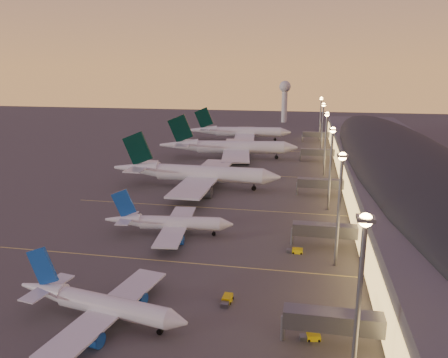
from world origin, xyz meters
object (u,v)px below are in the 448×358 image
(airliner_wide_far, at_px, (240,132))
(radar_tower, at_px, (285,94))
(airliner_wide_near, at_px, (195,173))
(baggage_tug_d, at_px, (227,300))
(airliner_wide_mid, at_px, (229,147))
(airliner_narrow_north, at_px, (169,223))
(baggage_tug_c, at_px, (295,251))
(airliner_narrow_south, at_px, (99,304))
(baggage_tug_b, at_px, (311,337))

(airliner_wide_far, xyz_separation_m, radar_tower, (21.41, 94.64, 16.77))
(airliner_wide_near, xyz_separation_m, baggage_tug_d, (26.27, -78.11, -4.66))
(airliner_wide_mid, bearing_deg, baggage_tug_d, -88.11)
(airliner_narrow_north, distance_m, baggage_tug_c, 34.00)
(radar_tower, bearing_deg, airliner_wide_mid, -96.99)
(airliner_narrow_south, height_order, airliner_wide_far, airliner_wide_far)
(airliner_wide_near, xyz_separation_m, baggage_tug_b, (41.87, -86.80, -4.76))
(airliner_narrow_south, relative_size, airliner_wide_near, 0.54)
(airliner_narrow_south, distance_m, airliner_narrow_north, 41.32)
(airliner_wide_near, bearing_deg, baggage_tug_b, -63.32)
(airliner_narrow_south, distance_m, airliner_wide_far, 195.71)
(airliner_wide_near, distance_m, airliner_wide_mid, 53.40)
(baggage_tug_b, bearing_deg, airliner_wide_near, 105.28)
(airliner_wide_near, height_order, radar_tower, radar_tower)
(airliner_wide_mid, bearing_deg, airliner_narrow_south, -97.16)
(airliner_wide_mid, distance_m, baggage_tug_b, 145.50)
(radar_tower, xyz_separation_m, baggage_tug_c, (17.01, -254.81, -21.35))
(airliner_narrow_north, bearing_deg, airliner_wide_mid, 84.92)
(airliner_wide_far, distance_m, baggage_tug_b, 198.93)
(airliner_wide_mid, xyz_separation_m, airliner_wide_far, (-3.14, 54.27, -0.40))
(airliner_narrow_north, bearing_deg, airliner_wide_near, 89.84)
(airliner_narrow_south, bearing_deg, airliner_narrow_north, 100.72)
(airliner_narrow_south, height_order, baggage_tug_c, airliner_narrow_south)
(airliner_wide_near, bearing_deg, radar_tower, 84.92)
(baggage_tug_b, height_order, baggage_tug_c, baggage_tug_c)
(baggage_tug_c, distance_m, baggage_tug_d, 28.21)
(airliner_narrow_south, xyz_separation_m, baggage_tug_c, (32.83, 35.44, -2.64))
(airliner_wide_far, bearing_deg, radar_tower, 70.93)
(airliner_wide_mid, distance_m, baggage_tug_d, 133.56)
(airliner_narrow_north, distance_m, airliner_wide_mid, 100.08)
(airliner_wide_far, xyz_separation_m, baggage_tug_d, (26.40, -185.70, -4.55))
(airliner_wide_far, distance_m, baggage_tug_d, 187.62)
(airliner_narrow_south, relative_size, airliner_narrow_north, 0.99)
(airliner_wide_mid, distance_m, airliner_wide_far, 54.36)
(baggage_tug_d, bearing_deg, airliner_narrow_south, 118.94)
(airliner_narrow_north, relative_size, baggage_tug_c, 8.94)
(airliner_narrow_south, height_order, airliner_wide_mid, airliner_wide_mid)
(airliner_wide_near, bearing_deg, airliner_narrow_north, -83.07)
(airliner_narrow_south, relative_size, airliner_wide_mid, 0.51)
(radar_tower, bearing_deg, baggage_tug_c, -86.18)
(airliner_narrow_south, bearing_deg, baggage_tug_c, 57.14)
(airliner_wide_mid, height_order, baggage_tug_b, airliner_wide_mid)
(airliner_narrow_south, distance_m, baggage_tug_c, 48.38)
(airliner_narrow_south, distance_m, airliner_wide_mid, 141.38)
(airliner_narrow_south, relative_size, radar_tower, 1.05)
(airliner_narrow_south, bearing_deg, airliner_wide_mid, 100.94)
(airliner_wide_near, distance_m, airliner_wide_far, 107.59)
(airliner_wide_near, bearing_deg, baggage_tug_c, -53.01)
(baggage_tug_b, height_order, baggage_tug_d, baggage_tug_d)
(airliner_wide_far, bearing_deg, airliner_wide_near, -96.25)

